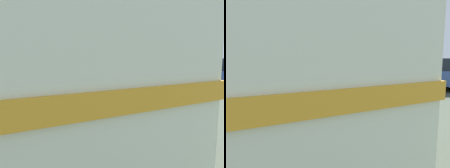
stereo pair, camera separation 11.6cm
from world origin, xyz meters
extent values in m
cube|color=#3F4739|center=(0.00, 0.00, 0.01)|extent=(32.00, 26.00, 0.02)
cube|color=tan|center=(0.00, 11.80, 0.55)|extent=(31.36, 1.80, 1.10)
cube|color=tan|center=(-6.92, 11.75, 1.57)|extent=(1.27, 1.24, 0.94)
cube|color=#ABA38B|center=(-2.73, 11.80, 1.67)|extent=(1.41, 1.42, 1.13)
sphere|color=#A6B18E|center=(-0.40, 12.14, 1.74)|extent=(1.28, 1.28, 1.28)
cube|color=tan|center=(3.76, 12.28, 1.69)|extent=(1.45, 1.38, 1.19)
sphere|color=#B2A28B|center=(6.36, 11.85, 1.78)|extent=(1.37, 1.37, 1.37)
cube|color=#AE9992|center=(9.65, 11.42, 1.79)|extent=(1.62, 1.49, 1.39)
cube|color=#A79A8D|center=(12.94, 12.20, 1.53)|extent=(0.84, 0.95, 0.86)
cube|color=gold|center=(2.83, 3.50, 0.02)|extent=(0.12, 4.40, 0.01)
cube|color=gold|center=(5.43, 3.50, 0.02)|extent=(0.12, 4.40, 0.01)
cube|color=gold|center=(8.03, 3.50, 0.02)|extent=(0.12, 4.40, 0.01)
cylinder|color=black|center=(-1.41, 0.73, 0.50)|extent=(0.57, 1.00, 0.96)
cylinder|color=black|center=(0.27, -4.20, 0.50)|extent=(0.57, 1.00, 0.96)
cube|color=beige|center=(-1.62, -2.09, 1.57)|extent=(4.98, 8.73, 2.10)
cylinder|color=beige|center=(-1.62, -2.09, 2.62)|extent=(4.68, 8.34, 2.20)
cube|color=gold|center=(-1.62, -2.09, 1.63)|extent=(5.05, 8.82, 0.20)
cube|color=black|center=(-1.62, -2.09, 2.15)|extent=(4.90, 8.42, 0.64)
cube|color=silver|center=(-2.99, 1.95, 0.70)|extent=(2.21, 0.89, 0.28)
cylinder|color=black|center=(2.91, 2.84, 0.33)|extent=(0.64, 0.26, 0.62)
cylinder|color=black|center=(2.75, 4.36, 0.33)|extent=(0.64, 0.26, 0.62)
cylinder|color=black|center=(5.44, 3.10, 0.33)|extent=(0.64, 0.26, 0.62)
cylinder|color=black|center=(5.28, 4.62, 0.33)|extent=(0.64, 0.26, 0.62)
cube|color=silver|center=(4.10, 3.73, 0.78)|extent=(4.25, 2.12, 0.84)
cube|color=black|center=(4.34, 3.75, 1.54)|extent=(2.35, 1.78, 0.68)
cylinder|color=black|center=(5.24, 2.47, 0.33)|extent=(0.64, 0.26, 0.62)
cylinder|color=black|center=(5.38, 4.00, 0.33)|extent=(0.64, 0.26, 0.62)
cylinder|color=black|center=(7.91, 3.75, 0.33)|extent=(0.64, 0.26, 0.62)
cube|color=#364F8A|center=(6.58, 3.11, 0.78)|extent=(4.24, 2.08, 0.84)
cube|color=black|center=(6.82, 3.09, 1.54)|extent=(2.34, 1.76, 0.68)
cylinder|color=black|center=(8.32, 4.14, 0.33)|extent=(0.63, 0.25, 0.62)
cylinder|color=#5B5B60|center=(1.95, 7.33, 2.82)|extent=(0.14, 0.14, 5.64)
cube|color=beige|center=(2.45, 7.77, 5.54)|extent=(0.44, 0.24, 0.18)
camera|label=1|loc=(-0.66, -7.63, 1.98)|focal=33.14mm
camera|label=2|loc=(-0.54, -7.65, 1.98)|focal=33.14mm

